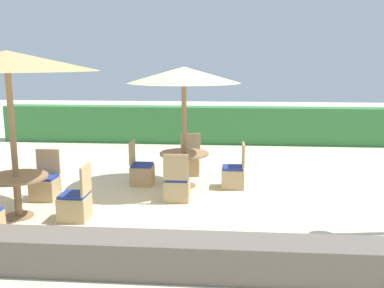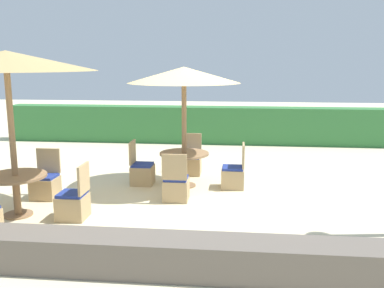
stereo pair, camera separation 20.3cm
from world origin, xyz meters
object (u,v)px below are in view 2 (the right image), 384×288
(patio_chair_center_west, at_px, (142,172))
(patio_chair_front_left_north, at_px, (46,185))
(patio_chair_center_south, at_px, (176,187))
(patio_chair_center_east, at_px, (234,175))
(parasol_front_left, at_px, (6,61))
(round_table_center, at_px, (184,160))
(round_table_front_left, at_px, (16,184))
(parasol_center, at_px, (184,76))
(patio_chair_center_north, at_px, (191,163))
(patio_chair_front_left_east, at_px, (74,203))

(patio_chair_center_west, relative_size, patio_chair_front_left_north, 1.00)
(patio_chair_center_south, bearing_deg, patio_chair_front_left_north, -177.49)
(patio_chair_center_east, xyz_separation_m, parasol_front_left, (-3.62, -2.01, 2.31))
(round_table_center, relative_size, round_table_front_left, 1.00)
(parasol_center, relative_size, patio_chair_center_north, 2.66)
(parasol_center, distance_m, patio_chair_front_left_east, 3.31)
(round_table_front_left, height_order, patio_chair_front_left_north, patio_chair_front_left_north)
(parasol_front_left, relative_size, patio_chair_front_left_north, 3.09)
(patio_chair_center_south, height_order, patio_chair_front_left_north, same)
(patio_chair_center_north, bearing_deg, patio_chair_center_east, 134.91)
(round_table_front_left, bearing_deg, round_table_center, 37.99)
(parasol_front_left, bearing_deg, patio_chair_center_south, 22.87)
(patio_chair_center_east, height_order, patio_chair_center_north, same)
(round_table_center, xyz_separation_m, patio_chair_front_left_east, (-1.60, -2.07, -0.29))
(round_table_front_left, bearing_deg, patio_chair_front_left_east, -2.13)
(patio_chair_center_east, height_order, patio_chair_front_left_north, same)
(parasol_center, distance_m, round_table_front_left, 3.73)
(patio_chair_front_left_north, bearing_deg, patio_chair_front_left_east, 133.24)
(patio_chair_center_south, distance_m, patio_chair_front_left_east, 1.92)
(patio_chair_center_east, xyz_separation_m, patio_chair_center_west, (-1.95, 0.07, 0.00))
(patio_chair_center_east, bearing_deg, patio_chair_center_south, 131.16)
(patio_chair_center_west, height_order, patio_chair_center_north, same)
(patio_chair_center_east, xyz_separation_m, patio_chair_front_left_east, (-2.62, -2.05, 0.00))
(parasol_center, distance_m, round_table_center, 1.74)
(patio_chair_front_left_north, bearing_deg, parasol_center, -157.37)
(parasol_center, height_order, patio_chair_center_west, parasol_center)
(patio_chair_center_west, xyz_separation_m, patio_chair_center_north, (0.95, 0.93, 0.00))
(round_table_center, distance_m, patio_chair_front_left_east, 2.63)
(patio_chair_front_left_north, bearing_deg, patio_chair_center_south, -177.49)
(round_table_center, bearing_deg, patio_chair_center_south, -92.44)
(parasol_front_left, distance_m, patio_chair_front_left_north, 2.51)
(patio_chair_center_north, bearing_deg, patio_chair_center_west, 44.22)
(patio_chair_center_west, bearing_deg, patio_chair_center_south, 41.16)
(patio_chair_center_north, bearing_deg, round_table_front_left, 48.83)
(parasol_center, distance_m, parasol_front_left, 3.31)
(patio_chair_front_left_north, height_order, patio_chair_front_left_east, same)
(patio_chair_center_east, bearing_deg, round_table_center, 89.01)
(patio_chair_front_left_north, bearing_deg, round_table_front_left, 86.74)
(round_table_front_left, height_order, patio_chair_front_left_east, patio_chair_front_left_east)
(parasol_center, bearing_deg, patio_chair_front_left_east, -127.70)
(round_table_front_left, relative_size, patio_chair_front_left_north, 1.10)
(patio_chair_center_east, relative_size, patio_chair_center_west, 1.00)
(round_table_center, xyz_separation_m, patio_chair_center_west, (-0.92, 0.05, -0.29))
(parasol_front_left, height_order, patio_chair_front_left_east, parasol_front_left)
(round_table_center, distance_m, patio_chair_center_south, 1.00)
(round_table_center, bearing_deg, parasol_center, 75.96)
(patio_chair_center_west, bearing_deg, patio_chair_center_north, 134.22)
(patio_chair_front_left_east, bearing_deg, patio_chair_front_left_north, 43.24)
(patio_chair_center_west, distance_m, patio_chair_center_south, 1.33)
(patio_chair_front_left_east, bearing_deg, parasol_center, -37.70)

